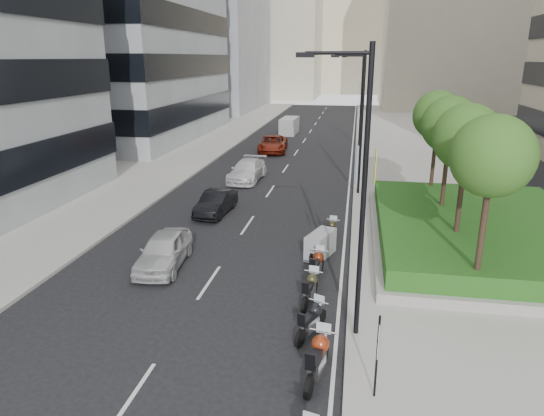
% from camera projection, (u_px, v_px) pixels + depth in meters
% --- Properties ---
extents(ground, '(160.00, 160.00, 0.00)m').
position_uv_depth(ground, '(218.00, 341.00, 15.34)').
color(ground, black).
rests_on(ground, ground).
extents(sidewalk_right, '(10.00, 100.00, 0.15)m').
position_uv_depth(sidewalk_right, '(413.00, 160.00, 42.06)').
color(sidewalk_right, '#9E9B93').
rests_on(sidewalk_right, ground).
extents(sidewalk_left, '(8.00, 100.00, 0.15)m').
position_uv_depth(sidewalk_left, '(183.00, 152.00, 45.50)').
color(sidewalk_left, '#9E9B93').
rests_on(sidewalk_left, ground).
extents(lane_edge, '(0.12, 100.00, 0.01)m').
position_uv_depth(lane_edge, '(352.00, 159.00, 42.95)').
color(lane_edge, silver).
rests_on(lane_edge, ground).
extents(lane_centre, '(0.12, 100.00, 0.01)m').
position_uv_depth(lane_centre, '(293.00, 157.00, 43.80)').
color(lane_centre, silver).
rests_on(lane_centre, ground).
extents(building_grey_far, '(22.00, 26.00, 30.00)m').
position_uv_depth(building_grey_far, '(192.00, 17.00, 80.65)').
color(building_grey_far, gray).
rests_on(building_grey_far, ground).
extents(building_cream_left, '(26.00, 24.00, 34.00)m').
position_uv_depth(building_cream_left, '(262.00, 18.00, 107.29)').
color(building_cream_left, '#B7AD93').
rests_on(building_cream_left, ground).
extents(building_cream_centre, '(30.00, 24.00, 38.00)m').
position_uv_depth(building_cream_centre, '(354.00, 14.00, 122.24)').
color(building_cream_centre, '#B7AD93').
rests_on(building_cream_centre, ground).
extents(planter, '(10.00, 14.00, 0.40)m').
position_uv_depth(planter, '(479.00, 239.00, 23.00)').
color(planter, '#9D9992').
rests_on(planter, sidewalk_right).
extents(hedge, '(9.40, 13.40, 0.80)m').
position_uv_depth(hedge, '(481.00, 227.00, 22.83)').
color(hedge, '#274B15').
rests_on(hedge, planter).
extents(tree_0, '(2.80, 2.80, 6.30)m').
position_uv_depth(tree_0, '(492.00, 157.00, 16.10)').
color(tree_0, '#332319').
rests_on(tree_0, planter).
extents(tree_1, '(2.80, 2.80, 6.30)m').
position_uv_depth(tree_1, '(467.00, 138.00, 19.86)').
color(tree_1, '#332319').
rests_on(tree_1, planter).
extents(tree_2, '(2.80, 2.80, 6.30)m').
position_uv_depth(tree_2, '(450.00, 125.00, 23.62)').
color(tree_2, '#332319').
rests_on(tree_2, planter).
extents(tree_3, '(2.80, 2.80, 6.30)m').
position_uv_depth(tree_3, '(438.00, 116.00, 27.38)').
color(tree_3, '#332319').
rests_on(tree_3, planter).
extents(lamp_post_0, '(2.34, 0.45, 9.00)m').
position_uv_depth(lamp_post_0, '(359.00, 184.00, 14.09)').
color(lamp_post_0, black).
rests_on(lamp_post_0, ground).
extents(lamp_post_1, '(2.34, 0.45, 9.00)m').
position_uv_depth(lamp_post_1, '(360.00, 117.00, 30.09)').
color(lamp_post_1, black).
rests_on(lamp_post_1, ground).
extents(lamp_post_2, '(2.34, 0.45, 9.00)m').
position_uv_depth(lamp_post_2, '(360.00, 95.00, 47.02)').
color(lamp_post_2, black).
rests_on(lamp_post_2, ground).
extents(parking_sign, '(0.06, 0.32, 2.50)m').
position_uv_depth(parking_sign, '(377.00, 352.00, 12.24)').
color(parking_sign, black).
rests_on(parking_sign, ground).
extents(motorcycle_1, '(0.79, 2.36, 1.18)m').
position_uv_depth(motorcycle_1, '(318.00, 358.00, 13.40)').
color(motorcycle_1, black).
rests_on(motorcycle_1, ground).
extents(motorcycle_2, '(0.95, 1.95, 1.02)m').
position_uv_depth(motorcycle_2, '(312.00, 320.00, 15.50)').
color(motorcycle_2, black).
rests_on(motorcycle_2, ground).
extents(motorcycle_3, '(0.70, 2.08, 1.04)m').
position_uv_depth(motorcycle_3, '(310.00, 288.00, 17.60)').
color(motorcycle_3, black).
rests_on(motorcycle_3, ground).
extents(motorcycle_4, '(0.69, 2.08, 1.04)m').
position_uv_depth(motorcycle_4, '(317.00, 265.00, 19.56)').
color(motorcycle_4, black).
rests_on(motorcycle_4, ground).
extents(motorcycle_5, '(1.35, 2.04, 1.15)m').
position_uv_depth(motorcycle_5, '(320.00, 245.00, 21.64)').
color(motorcycle_5, black).
rests_on(motorcycle_5, ground).
extents(motorcycle_6, '(0.66, 1.98, 0.99)m').
position_uv_depth(motorcycle_6, '(331.00, 231.00, 23.49)').
color(motorcycle_6, black).
rests_on(motorcycle_6, ground).
extents(car_a, '(2.09, 4.41, 1.46)m').
position_uv_depth(car_a, '(164.00, 250.00, 20.61)').
color(car_a, '#BEBEC0').
rests_on(car_a, ground).
extents(car_b, '(1.65, 4.09, 1.32)m').
position_uv_depth(car_b, '(216.00, 203.00, 27.59)').
color(car_b, black).
rests_on(car_b, ground).
extents(car_c, '(2.28, 5.16, 1.47)m').
position_uv_depth(car_c, '(247.00, 171.00, 35.12)').
color(car_c, silver).
rests_on(car_c, ground).
extents(car_d, '(2.98, 5.68, 1.52)m').
position_uv_depth(car_d, '(273.00, 144.00, 45.81)').
color(car_d, maroon).
rests_on(car_d, ground).
extents(delivery_van, '(1.84, 4.49, 1.86)m').
position_uv_depth(delivery_van, '(289.00, 127.00, 56.44)').
color(delivery_van, '#ACADAF').
rests_on(delivery_van, ground).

